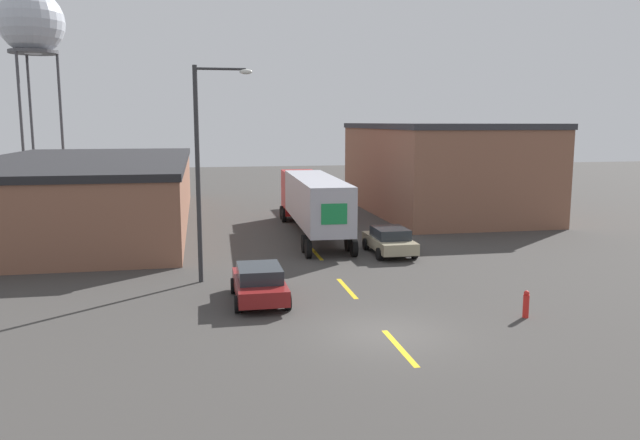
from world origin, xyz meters
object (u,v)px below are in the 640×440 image
(water_tower, at_px, (31,24))
(fire_hydrant, at_px, (526,304))
(parked_car_left_near, at_px, (259,283))
(street_lamp, at_px, (203,161))
(semi_truck, at_px, (312,198))
(parked_car_right_mid, at_px, (390,240))

(water_tower, bearing_deg, fire_hydrant, -59.93)
(water_tower, distance_m, fire_hydrant, 56.40)
(parked_car_left_near, bearing_deg, street_lamp, 119.57)
(semi_truck, height_order, fire_hydrant, semi_truck)
(semi_truck, distance_m, water_tower, 39.10)
(street_lamp, height_order, fire_hydrant, street_lamp)
(semi_truck, distance_m, parked_car_left_near, 15.06)
(semi_truck, bearing_deg, street_lamp, -120.29)
(parked_car_right_mid, height_order, fire_hydrant, parked_car_right_mid)
(parked_car_left_near, relative_size, water_tower, 0.22)
(parked_car_left_near, xyz_separation_m, water_tower, (-17.84, 42.96, 15.63))
(parked_car_left_near, relative_size, fire_hydrant, 4.29)
(parked_car_left_near, bearing_deg, parked_car_right_mid, 44.61)
(water_tower, bearing_deg, parked_car_left_near, -67.45)
(semi_truck, distance_m, fire_hydrant, 18.79)
(parked_car_left_near, bearing_deg, water_tower, 112.55)
(parked_car_left_near, bearing_deg, fire_hydrant, -22.66)
(parked_car_left_near, height_order, water_tower, water_tower)
(parked_car_right_mid, relative_size, water_tower, 0.22)
(parked_car_left_near, relative_size, street_lamp, 0.46)
(semi_truck, height_order, water_tower, water_tower)
(fire_hydrant, bearing_deg, water_tower, 120.07)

